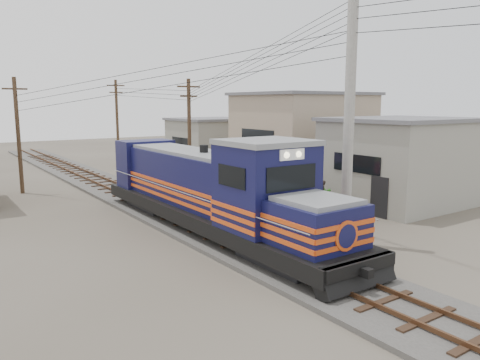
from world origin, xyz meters
TOP-DOWN VIEW (x-y plane):
  - ground at (0.00, 0.00)m, footprint 120.00×120.00m
  - ballast at (0.00, 10.00)m, footprint 3.60×70.00m
  - track at (0.00, 10.00)m, footprint 1.15×70.00m
  - locomotive at (0.00, 3.80)m, footprint 3.02×16.42m
  - utility_pole_main at (3.50, -0.50)m, footprint 0.40×0.40m
  - wooden_pole_mid at (4.50, 14.00)m, footprint 1.60×0.24m
  - wooden_pole_far at (4.80, 28.00)m, footprint 1.60×0.24m
  - wooden_pole_left at (-5.00, 18.00)m, footprint 1.60×0.24m
  - power_lines at (-0.14, 8.49)m, footprint 9.65×19.00m
  - shophouse_front at (11.50, 3.00)m, footprint 7.35×6.30m
  - shophouse_mid at (12.50, 12.00)m, footprint 8.40×7.35m
  - shophouse_back at (11.00, 22.00)m, footprint 6.30×6.30m
  - billboard at (5.06, 3.19)m, footprint 1.93×0.84m
  - market_umbrella at (5.72, 6.99)m, footprint 2.89×2.89m
  - vendor at (6.90, 4.27)m, footprint 0.67×0.66m
  - plant_nursery at (4.53, 3.40)m, footprint 3.44×3.42m

SIDE VIEW (x-z plane):
  - ground at x=0.00m, z-range 0.00..0.00m
  - ballast at x=0.00m, z-range 0.00..0.16m
  - track at x=0.00m, z-range 0.20..0.32m
  - plant_nursery at x=4.53m, z-range -0.06..1.04m
  - vendor at x=6.90m, z-range 0.00..1.55m
  - locomotive at x=0.00m, z-range -0.27..3.80m
  - shophouse_back at x=11.00m, z-range 0.01..4.21m
  - billboard at x=5.06m, z-range 0.74..3.87m
  - shophouse_front at x=11.50m, z-range 0.01..4.71m
  - market_umbrella at x=5.72m, z-range 1.04..3.76m
  - shophouse_mid at x=12.50m, z-range 0.01..6.21m
  - wooden_pole_mid at x=4.50m, z-range 0.18..7.18m
  - wooden_pole_left at x=-5.00m, z-range 0.18..7.18m
  - wooden_pole_far at x=4.80m, z-range 0.18..7.68m
  - utility_pole_main at x=3.50m, z-range 0.00..10.00m
  - power_lines at x=-0.14m, z-range 5.91..9.21m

